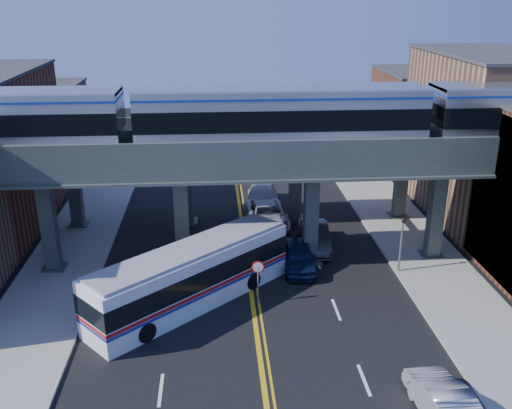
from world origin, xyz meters
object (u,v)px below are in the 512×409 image
transit_bus (191,276)px  car_parked_curb (445,405)px  transit_train (281,116)px  car_lane_c (267,215)px  car_lane_b (315,237)px  stop_sign (258,275)px  traffic_signal (401,239)px  car_lane_d (262,198)px  car_lane_a (298,255)px

transit_bus → car_parked_curb: 14.51m
transit_train → car_lane_c: 10.53m
car_lane_b → car_parked_curb: car_lane_b is taller
transit_train → stop_sign: bearing=-109.0°
traffic_signal → car_lane_d: (-7.40, 11.66, -1.42)m
car_parked_curb → car_lane_c: bearing=-78.9°
stop_sign → car_parked_curb: 11.91m
transit_train → car_parked_curb: (5.02, -14.78, -8.63)m
stop_sign → car_parked_curb: size_ratio=0.53×
stop_sign → car_lane_b: 8.27m
car_lane_b → car_lane_d: 8.21m
car_lane_d → traffic_signal: bearing=-51.8°
stop_sign → traffic_signal: bearing=18.6°
transit_train → car_lane_c: bearing=92.1°
transit_train → traffic_signal: 10.33m
car_lane_c → traffic_signal: bearing=-51.0°
car_lane_c → car_lane_d: (-0.00, 3.59, 0.03)m
transit_bus → traffic_signal: bearing=-29.3°
car_parked_curb → car_lane_d: bearing=-80.9°
car_lane_a → car_lane_b: size_ratio=0.98×
traffic_signal → car_lane_b: traffic_signal is taller
transit_train → stop_sign: size_ratio=19.71×
traffic_signal → car_lane_d: 13.88m
car_lane_d → transit_bus: bearing=-103.9°
car_lane_b → car_parked_curb: bearing=-78.1°
transit_train → car_lane_d: bearing=91.3°
transit_train → car_lane_b: 9.23m
stop_sign → transit_bus: bearing=174.7°
stop_sign → car_lane_b: bearing=57.9°
stop_sign → transit_bus: transit_bus is taller
transit_train → car_parked_curb: transit_train is taller
transit_bus → car_lane_d: transit_bus is taller
car_lane_c → transit_train: bearing=-91.5°
transit_bus → car_lane_a: bearing=-10.3°
car_lane_a → car_lane_d: bearing=98.7°
transit_train → traffic_signal: transit_train is taller
car_lane_d → car_lane_c: bearing=-84.2°
traffic_signal → car_lane_c: (-7.40, 8.06, -1.45)m
car_lane_b → car_lane_d: (-2.87, 7.69, 0.05)m
car_parked_curb → transit_train: bearing=-74.2°
traffic_signal → car_parked_curb: size_ratio=0.82×
traffic_signal → car_lane_b: 6.20m
traffic_signal → car_lane_b: (-4.53, 3.96, -1.47)m
transit_bus → car_lane_d: size_ratio=1.85×
car_lane_c → stop_sign: bearing=-101.3°
car_lane_a → car_parked_curb: 14.53m
transit_train → car_parked_curb: 17.84m
transit_train → stop_sign: transit_train is taller
car_lane_c → transit_bus: bearing=-119.1°
traffic_signal → car_parked_curb: bearing=-99.6°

